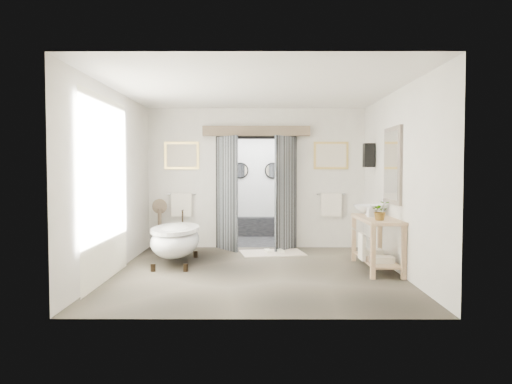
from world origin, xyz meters
TOP-DOWN VIEW (x-y plane):
  - ground_plane at (0.00, 0.00)m, footprint 5.00×5.00m
  - room_shell at (-0.04, -0.12)m, footprint 4.52×5.02m
  - shower_room at (0.00, 3.99)m, footprint 2.22×2.01m
  - back_wall_dressing at (0.00, 2.32)m, footprint 3.82×0.74m
  - clawfoot_tub at (-1.39, 0.66)m, footprint 0.80×1.78m
  - vanity at (1.95, 0.21)m, footprint 0.57×1.60m
  - pedestal_mirror at (-1.97, 2.23)m, footprint 0.31×0.20m
  - rug at (0.31, 1.76)m, footprint 1.32×0.99m
  - slippers at (0.35, 1.79)m, footprint 0.41×0.28m
  - basin at (1.93, 0.67)m, footprint 0.67×0.67m
  - plant at (1.92, -0.24)m, footprint 0.28×0.25m
  - soap_bottle_a at (1.89, 0.30)m, footprint 0.11×0.11m
  - soap_bottle_b at (1.92, 0.92)m, footprint 0.15×0.15m

SIDE VIEW (x-z plane):
  - ground_plane at x=0.00m, z-range 0.00..0.00m
  - rug at x=0.31m, z-range 0.00..0.01m
  - slippers at x=0.35m, z-range 0.01..0.07m
  - clawfoot_tub at x=-1.39m, z-range -0.01..0.86m
  - pedestal_mirror at x=-1.97m, z-range -0.07..0.96m
  - vanity at x=1.95m, z-range 0.08..0.93m
  - shower_room at x=0.00m, z-range -0.35..2.16m
  - soap_bottle_b at x=1.92m, z-range 0.85..1.00m
  - basin at x=1.93m, z-range 0.85..1.02m
  - soap_bottle_a at x=1.89m, z-range 0.85..1.06m
  - plant at x=1.92m, z-range 0.85..1.15m
  - back_wall_dressing at x=0.00m, z-range 0.30..2.82m
  - room_shell at x=-0.04m, z-range 0.40..3.31m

